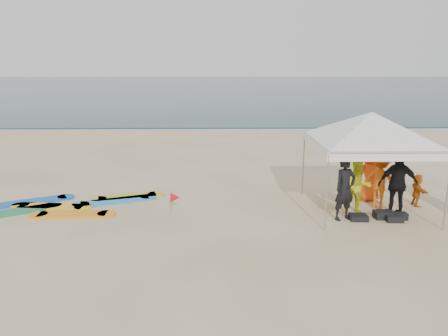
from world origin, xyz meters
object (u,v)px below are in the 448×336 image
person_seated (417,190)px  marker_pennant (175,198)px  person_yellow (358,187)px  surfboard_spread (70,205)px  person_black_a (345,189)px  canopy_tent (372,112)px  person_black_b (398,184)px  person_orange_b (370,175)px  person_orange_a (380,181)px

person_seated → marker_pennant: (-7.50, -0.60, -0.01)m
person_yellow → surfboard_spread: person_yellow is taller
person_black_a → canopy_tent: 2.38m
surfboard_spread → person_black_a: bearing=-8.9°
canopy_tent → surfboard_spread: canopy_tent is taller
canopy_tent → surfboard_spread: bearing=176.7°
person_black_b → person_seated: bearing=-136.2°
person_black_a → person_yellow: bearing=19.4°
person_black_b → marker_pennant: size_ratio=3.04×
person_yellow → person_black_b: 1.13m
person_yellow → marker_pennant: size_ratio=2.57×
person_orange_b → person_seated: 1.47m
person_black_a → person_seated: bearing=0.2°
person_black_a → person_orange_b: size_ratio=1.09×
person_black_b → surfboard_spread: person_black_b is taller
person_black_a → person_orange_b: (1.31, 1.71, -0.08)m
surfboard_spread → person_seated: bearing=-0.6°
person_black_b → surfboard_spread: 9.98m
person_black_b → surfboard_spread: bearing=-3.1°
person_yellow → person_seated: (2.11, 0.68, -0.31)m
person_orange_b → person_black_b: bearing=89.4°
person_black_a → person_yellow: (0.52, 0.49, -0.10)m
person_black_a → person_black_b: person_black_b is taller
person_orange_a → canopy_tent: size_ratio=0.38×
person_yellow → person_orange_b: (0.79, 1.21, 0.03)m
person_black_b → marker_pennant: person_black_b is taller
person_black_a → canopy_tent: (0.88, 0.77, 2.07)m
person_black_a → marker_pennant: (-4.86, 0.58, -0.43)m
person_seated → marker_pennant: 7.53m
person_yellow → person_black_b: size_ratio=0.84×
person_black_b → surfboard_spread: (-9.88, 1.01, -0.94)m
person_black_a → surfboard_spread: (-8.26, 1.30, -0.89)m
person_orange_a → person_black_b: (0.24, -0.73, 0.11)m
person_black_a → person_yellow: size_ratio=1.13×
person_orange_a → surfboard_spread: person_orange_a is taller
person_yellow → person_seated: 2.24m
person_seated → marker_pennant: person_seated is taller
person_yellow → surfboard_spread: (-8.78, 0.80, -0.78)m
person_black_a → person_orange_a: 1.72m
person_yellow → person_seated: bearing=19.4°
person_orange_b → marker_pennant: size_ratio=2.66×
person_orange_b → canopy_tent: size_ratio=0.37×
person_yellow → person_orange_a: (0.86, 0.53, 0.05)m
person_black_b → surfboard_spread: size_ratio=0.37×
person_orange_a → person_black_b: size_ratio=0.89×
person_black_a → marker_pennant: size_ratio=2.90×
person_seated → surfboard_spread: (-10.90, 0.12, -0.47)m
person_black_b → canopy_tent: canopy_tent is taller
person_orange_a → surfboard_spread: bearing=25.3°
person_yellow → canopy_tent: bearing=39.7°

